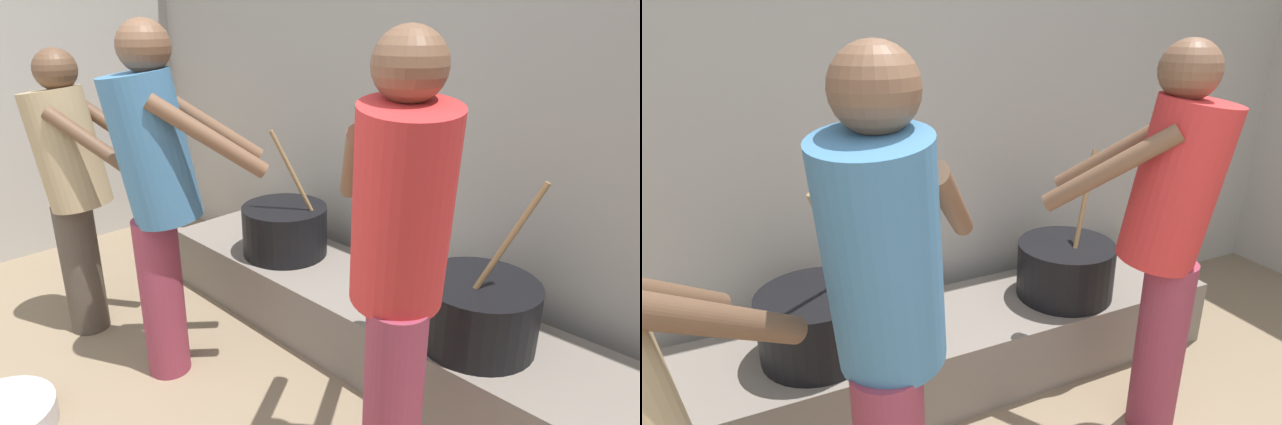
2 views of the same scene
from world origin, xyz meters
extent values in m
cube|color=#ADA8A0|center=(0.00, 2.57, 1.21)|extent=(5.47, 0.20, 2.43)
cube|color=slate|center=(-0.05, 2.05, 0.18)|extent=(2.76, 0.60, 0.35)
cylinder|color=black|center=(-0.67, 2.04, 0.49)|extent=(0.49, 0.49, 0.28)
cylinder|color=#937047|center=(-0.58, 2.04, 0.83)|extent=(0.19, 0.21, 0.51)
cylinder|color=black|center=(0.57, 2.01, 0.49)|extent=(0.49, 0.49, 0.28)
cylinder|color=#937047|center=(0.66, 2.01, 0.83)|extent=(0.22, 0.17, 0.51)
cylinder|color=teal|center=(-0.60, 1.24, 1.11)|extent=(0.47, 0.49, 0.68)
sphere|color=brown|center=(-0.59, 1.25, 1.53)|extent=(0.22, 0.22, 0.22)
cylinder|color=brown|center=(-0.35, 1.37, 1.18)|extent=(0.33, 0.44, 0.37)
cylinder|color=brown|center=(-0.57, 1.52, 1.18)|extent=(0.33, 0.44, 0.37)
cylinder|color=#8C3347|center=(0.62, 1.39, 0.39)|extent=(0.20, 0.20, 0.79)
cylinder|color=red|center=(0.59, 1.41, 1.10)|extent=(0.48, 0.48, 0.67)
sphere|color=brown|center=(0.59, 1.42, 1.52)|extent=(0.22, 0.22, 0.22)
cylinder|color=brown|center=(0.52, 1.68, 1.17)|extent=(0.39, 0.39, 0.36)
cylinder|color=brown|center=(0.33, 1.49, 1.17)|extent=(0.39, 0.39, 0.36)
cylinder|color=brown|center=(-0.98, 1.15, 1.09)|extent=(0.39, 0.33, 0.34)
camera|label=1|loc=(1.47, 0.20, 1.64)|focal=29.63mm
camera|label=2|loc=(-0.93, 0.08, 1.67)|focal=29.04mm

